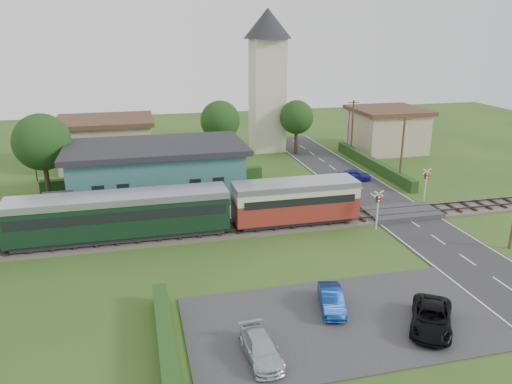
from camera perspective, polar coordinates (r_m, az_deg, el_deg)
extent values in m
plane|color=#2D4C19|center=(38.96, 4.83, -4.93)|extent=(120.00, 120.00, 0.00)
cube|color=#4C443D|center=(40.67, 3.94, -3.72)|extent=(76.00, 3.20, 0.20)
cube|color=#3F3F47|center=(39.92, 4.26, -3.68)|extent=(76.00, 0.08, 0.15)
cube|color=#3F3F47|center=(41.19, 3.65, -2.95)|extent=(76.00, 0.08, 0.15)
cube|color=#28282B|center=(43.02, 17.59, -3.43)|extent=(6.00, 70.00, 0.05)
cube|color=#333335|center=(28.55, 9.74, -14.36)|extent=(17.00, 9.00, 0.08)
cube|color=#333335|center=(44.54, 16.31, -2.28)|extent=(6.20, 3.40, 0.45)
cube|color=gray|center=(41.91, -10.58, -3.14)|extent=(30.00, 3.00, 0.45)
cube|color=beige|center=(41.86, -21.68, -2.11)|extent=(2.00, 2.00, 2.40)
cube|color=#232328|center=(41.46, -21.89, -0.46)|extent=(2.30, 2.30, 0.15)
cube|color=#367372|center=(46.71, -11.21, 1.89)|extent=(15.00, 8.00, 4.80)
cube|color=#232328|center=(46.05, -11.41, 5.05)|extent=(16.00, 9.00, 0.50)
cube|color=#232328|center=(43.35, -10.81, -1.19)|extent=(1.20, 0.12, 2.20)
cube|color=black|center=(43.03, -17.56, -0.05)|extent=(1.00, 0.12, 1.20)
cube|color=black|center=(42.93, -14.91, 0.15)|extent=(1.00, 0.12, 1.20)
cube|color=black|center=(43.16, -6.94, 0.75)|extent=(1.00, 0.12, 1.20)
cube|color=black|center=(43.43, -4.33, 0.94)|extent=(1.00, 0.12, 1.20)
cube|color=#232328|center=(40.60, 4.44, -3.03)|extent=(9.00, 2.20, 0.50)
cube|color=maroon|center=(40.24, 4.48, -1.71)|extent=(10.00, 2.80, 1.80)
cube|color=beige|center=(39.83, 4.52, -0.02)|extent=(10.00, 2.82, 0.90)
cube|color=black|center=(39.95, 4.51, -0.49)|extent=(9.00, 2.88, 0.60)
cube|color=#A5AAB9|center=(39.64, 4.55, 0.87)|extent=(10.00, 2.90, 0.45)
cube|color=#232328|center=(38.79, -15.09, -4.69)|extent=(15.20, 2.20, 0.50)
cube|color=black|center=(38.25, -15.27, -2.62)|extent=(16.00, 2.80, 2.60)
cube|color=black|center=(38.11, -15.32, -2.05)|extent=(15.40, 2.86, 0.70)
cube|color=#A5AAB9|center=(37.79, -15.45, -0.63)|extent=(16.00, 2.90, 0.50)
cube|color=beige|center=(64.60, 1.29, 10.91)|extent=(4.00, 4.00, 14.00)
cone|color=#232328|center=(64.07, 1.35, 18.73)|extent=(6.00, 6.00, 3.60)
cube|color=tan|center=(60.32, -16.71, 5.26)|extent=(10.00, 8.00, 5.00)
cube|color=#472D1E|center=(59.80, -16.95, 7.83)|extent=(10.80, 8.80, 0.50)
cube|color=tan|center=(67.20, 14.71, 6.71)|extent=(8.00, 8.00, 5.00)
cube|color=#472D1E|center=(66.73, 14.91, 9.03)|extent=(8.80, 8.80, 0.50)
cube|color=#193814|center=(26.36, -10.34, -16.00)|extent=(0.80, 9.00, 1.20)
cube|color=#193814|center=(58.08, 13.19, 3.13)|extent=(0.80, 18.00, 1.20)
cube|color=#193814|center=(51.52, -11.36, 1.39)|extent=(22.00, 0.80, 1.30)
cylinder|color=#332316|center=(50.35, -22.80, 1.57)|extent=(0.44, 0.44, 4.12)
sphere|color=#143311|center=(49.57, -23.27, 5.27)|extent=(5.20, 5.20, 5.20)
cylinder|color=#332316|center=(59.21, -4.06, 5.19)|extent=(0.44, 0.44, 3.85)
sphere|color=#143311|center=(58.58, -4.12, 8.16)|extent=(4.60, 4.60, 4.60)
cylinder|color=#332316|center=(63.52, 4.59, 5.95)|extent=(0.44, 0.44, 3.58)
sphere|color=#143311|center=(62.97, 4.66, 8.52)|extent=(4.20, 4.20, 4.20)
cylinder|color=#473321|center=(52.28, 16.34, 4.49)|extent=(0.22, 0.22, 7.00)
cube|color=#473321|center=(51.65, 16.66, 7.94)|extent=(1.40, 0.10, 0.10)
cylinder|color=#473321|center=(62.69, 10.93, 7.11)|extent=(0.22, 0.22, 7.00)
cube|color=#473321|center=(62.16, 11.11, 10.00)|extent=(1.40, 0.10, 0.10)
cylinder|color=silver|center=(40.47, 13.70, -2.21)|extent=(0.12, 0.12, 3.00)
cube|color=#232328|center=(40.11, 13.82, -0.74)|extent=(0.35, 0.18, 0.55)
sphere|color=#FF190C|center=(39.96, 13.91, -0.59)|extent=(0.14, 0.14, 0.14)
sphere|color=#FF190C|center=(40.05, 13.88, -1.00)|extent=(0.14, 0.14, 0.14)
cube|color=silver|center=(39.98, 13.86, -0.20)|extent=(0.84, 0.05, 0.55)
cube|color=silver|center=(39.98, 13.86, -0.20)|extent=(0.84, 0.05, 0.55)
cylinder|color=silver|center=(47.90, 18.78, 0.53)|extent=(0.12, 0.12, 3.00)
cube|color=#232328|center=(47.59, 18.92, 1.79)|extent=(0.35, 0.18, 0.55)
sphere|color=#FF190C|center=(47.46, 19.01, 1.92)|extent=(0.14, 0.14, 0.14)
sphere|color=#FF190C|center=(47.54, 18.97, 1.58)|extent=(0.14, 0.14, 0.14)
cube|color=silver|center=(47.49, 18.97, 2.25)|extent=(0.84, 0.05, 0.55)
cube|color=silver|center=(47.49, 18.97, 2.25)|extent=(0.84, 0.05, 0.55)
cylinder|color=#3F3F47|center=(56.31, -24.02, 3.54)|extent=(0.14, 0.14, 5.00)
sphere|color=orange|center=(55.79, -24.35, 6.02)|extent=(0.30, 0.30, 0.30)
cylinder|color=#3F3F47|center=(68.08, 10.54, 7.15)|extent=(0.14, 0.14, 5.00)
sphere|color=orange|center=(67.65, 10.66, 9.23)|extent=(0.30, 0.30, 0.30)
imported|color=navy|center=(53.17, 11.18, 1.92)|extent=(3.66, 2.07, 1.17)
imported|color=navy|center=(29.21, 8.61, -12.07)|extent=(2.03, 3.70, 1.16)
imported|color=#B1BCC8|center=(25.17, 0.56, -17.45)|extent=(1.72, 3.81, 1.08)
imported|color=black|center=(28.78, 19.41, -13.41)|extent=(4.15, 4.83, 1.23)
imported|color=gray|center=(41.97, 0.38, -1.36)|extent=(0.63, 0.50, 1.50)
imported|color=gray|center=(42.10, -19.14, -2.08)|extent=(1.02, 1.12, 1.87)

